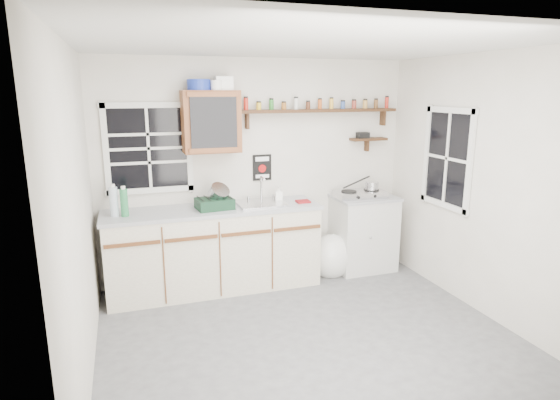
{
  "coord_description": "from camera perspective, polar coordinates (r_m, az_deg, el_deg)",
  "views": [
    {
      "loc": [
        -1.45,
        -3.53,
        2.15
      ],
      "look_at": [
        -0.08,
        0.55,
        1.14
      ],
      "focal_mm": 30.0,
      "sensor_mm": 36.0,
      "label": 1
    }
  ],
  "objects": [
    {
      "name": "warning_sign",
      "position": [
        5.4,
        -2.19,
        3.98
      ],
      "size": [
        0.22,
        0.02,
        0.3
      ],
      "color": "black",
      "rests_on": "wall_back"
    },
    {
      "name": "water_bottles",
      "position": [
        4.91,
        -19.11,
        -0.2
      ],
      "size": [
        0.18,
        0.11,
        0.33
      ],
      "color": "silver",
      "rests_on": "main_cabinet"
    },
    {
      "name": "window_back",
      "position": [
        5.16,
        -15.73,
        6.07
      ],
      "size": [
        0.93,
        0.03,
        0.98
      ],
      "color": "black",
      "rests_on": "wall_back"
    },
    {
      "name": "window_right",
      "position": [
        5.25,
        19.74,
        4.82
      ],
      "size": [
        0.03,
        0.78,
        1.08
      ],
      "color": "black",
      "rests_on": "wall_back"
    },
    {
      "name": "upper_cabinet_clutter",
      "position": [
        5.05,
        -8.63,
        13.77
      ],
      "size": [
        0.47,
        0.24,
        0.14
      ],
      "color": "#172D98",
      "rests_on": "upper_cabinet"
    },
    {
      "name": "hotplate",
      "position": [
        5.63,
        9.74,
        0.75
      ],
      "size": [
        0.61,
        0.35,
        0.09
      ],
      "rotation": [
        0.0,
        0.0,
        -0.05
      ],
      "color": "#B5B5B9",
      "rests_on": "right_cabinet"
    },
    {
      "name": "dish_rack",
      "position": [
        5.01,
        -7.84,
        -0.03
      ],
      "size": [
        0.4,
        0.32,
        0.28
      ],
      "rotation": [
        0.0,
        0.0,
        0.11
      ],
      "color": "black",
      "rests_on": "main_cabinet"
    },
    {
      "name": "right_cabinet",
      "position": [
        5.81,
        10.08,
        -3.91
      ],
      "size": [
        0.73,
        0.57,
        0.91
      ],
      "color": "beige",
      "rests_on": "floor"
    },
    {
      "name": "secondary_shelf",
      "position": [
        5.81,
        10.52,
        7.37
      ],
      "size": [
        0.45,
        0.16,
        0.24
      ],
      "color": "black",
      "rests_on": "wall_back"
    },
    {
      "name": "saucepan",
      "position": [
        5.69,
        11.03,
        1.72
      ],
      "size": [
        0.4,
        0.22,
        0.17
      ],
      "rotation": [
        0.0,
        0.0,
        -0.31
      ],
      "color": "#B5B5B9",
      "rests_on": "hotplate"
    },
    {
      "name": "rag",
      "position": [
        5.26,
        2.82,
        -0.17
      ],
      "size": [
        0.15,
        0.13,
        0.02
      ],
      "primitive_type": "cube",
      "rotation": [
        0.0,
        0.0,
        -0.02
      ],
      "color": "maroon",
      "rests_on": "main_cabinet"
    },
    {
      "name": "room",
      "position": [
        3.92,
        3.66,
        -0.05
      ],
      "size": [
        3.64,
        3.24,
        2.54
      ],
      "color": "#4C4C4E",
      "rests_on": "ground"
    },
    {
      "name": "trash_bag",
      "position": [
        5.63,
        6.28,
        -6.82
      ],
      "size": [
        0.47,
        0.42,
        0.53
      ],
      "color": "white",
      "rests_on": "floor"
    },
    {
      "name": "sink",
      "position": [
        5.18,
        -2.32,
        -0.37
      ],
      "size": [
        0.52,
        0.44,
        0.29
      ],
      "color": "#B5B5B9",
      "rests_on": "main_cabinet"
    },
    {
      "name": "spice_shelf",
      "position": [
        5.5,
        4.82,
        10.92
      ],
      "size": [
        1.91,
        0.18,
        0.35
      ],
      "color": "black",
      "rests_on": "wall_back"
    },
    {
      "name": "soap_bottle",
      "position": [
        5.29,
        -0.16,
        0.77
      ],
      "size": [
        0.09,
        0.1,
        0.18
      ],
      "primitive_type": "imported",
      "rotation": [
        0.0,
        0.0,
        -0.21
      ],
      "color": "silver",
      "rests_on": "main_cabinet"
    },
    {
      "name": "upper_cabinet",
      "position": [
        5.07,
        -8.4,
        9.43
      ],
      "size": [
        0.6,
        0.32,
        0.65
      ],
      "color": "#5E2D17",
      "rests_on": "wall_back"
    },
    {
      "name": "main_cabinet",
      "position": [
        5.19,
        -7.98,
        -5.87
      ],
      "size": [
        2.31,
        0.63,
        0.92
      ],
      "color": "#B9AC99",
      "rests_on": "floor"
    }
  ]
}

